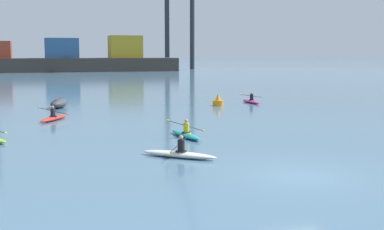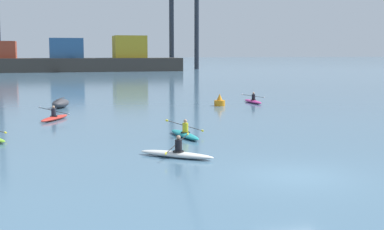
# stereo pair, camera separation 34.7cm
# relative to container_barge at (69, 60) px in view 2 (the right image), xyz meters

# --- Properties ---
(ground_plane) EXTENTS (800.00, 800.00, 0.00)m
(ground_plane) POSITION_rel_container_barge_xyz_m (3.39, -104.48, -2.65)
(ground_plane) COLOR #476B84
(container_barge) EXTENTS (52.22, 8.80, 8.15)m
(container_barge) POSITION_rel_container_barge_xyz_m (0.00, 0.00, 0.00)
(container_barge) COLOR #38332D
(container_barge) RESTS_ON ground
(capsized_dinghy) EXTENTS (1.90, 2.82, 0.76)m
(capsized_dinghy) POSITION_rel_container_barge_xyz_m (-4.04, -78.63, -2.30)
(capsized_dinghy) COLOR #38383D
(capsized_dinghy) RESTS_ON ground
(channel_buoy) EXTENTS (0.90, 0.90, 1.00)m
(channel_buoy) POSITION_rel_container_barge_xyz_m (8.61, -80.64, -2.29)
(channel_buoy) COLOR orange
(channel_buoy) RESTS_ON ground
(kayak_magenta) EXTENTS (2.27, 3.41, 0.95)m
(kayak_magenta) POSITION_rel_container_barge_xyz_m (12.16, -79.19, -2.48)
(kayak_magenta) COLOR #C13384
(kayak_magenta) RESTS_ON ground
(kayak_teal) EXTENTS (2.19, 3.45, 1.01)m
(kayak_teal) POSITION_rel_container_barge_xyz_m (1.75, -95.16, -2.48)
(kayak_teal) COLOR teal
(kayak_teal) RESTS_ON ground
(kayak_white) EXTENTS (2.96, 2.68, 0.95)m
(kayak_white) POSITION_rel_container_barge_xyz_m (0.07, -100.12, -2.48)
(kayak_white) COLOR silver
(kayak_white) RESTS_ON ground
(kayak_red) EXTENTS (2.16, 3.27, 0.95)m
(kayak_red) POSITION_rel_container_barge_xyz_m (-4.65, -86.25, -2.48)
(kayak_red) COLOR red
(kayak_red) RESTS_ON ground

